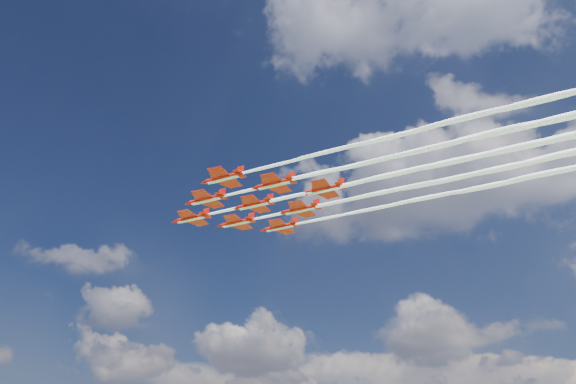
% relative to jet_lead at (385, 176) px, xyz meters
% --- Properties ---
extents(jet_lead, '(115.88, 10.25, 2.98)m').
position_rel_jet_lead_xyz_m(jet_lead, '(0.00, 0.00, 0.00)').
color(jet_lead, red).
extents(jet_row2_port, '(115.88, 10.25, 2.98)m').
position_rel_jet_lead_xyz_m(jet_row2_port, '(9.79, -7.41, 0.00)').
color(jet_row2_port, red).
extents(jet_row2_starb, '(115.88, 10.25, 2.98)m').
position_rel_jet_lead_xyz_m(jet_row2_starb, '(9.38, 7.92, 0.00)').
color(jet_row2_starb, red).
extents(jet_row3_port, '(115.88, 10.25, 2.98)m').
position_rel_jet_lead_xyz_m(jet_row3_port, '(19.58, -14.81, 0.00)').
color(jet_row3_port, red).
extents(jet_row3_centre, '(115.88, 10.25, 2.98)m').
position_rel_jet_lead_xyz_m(jet_row3_centre, '(19.17, 0.52, 0.00)').
color(jet_row3_centre, red).
extents(jet_row3_starb, '(115.88, 10.25, 2.98)m').
position_rel_jet_lead_xyz_m(jet_row3_starb, '(18.76, 15.85, 0.00)').
color(jet_row3_starb, red).
extents(jet_row4_port, '(115.88, 10.25, 2.98)m').
position_rel_jet_lead_xyz_m(jet_row4_port, '(28.96, -6.89, 0.00)').
color(jet_row4_port, red).
extents(jet_row4_starb, '(115.88, 10.25, 2.98)m').
position_rel_jet_lead_xyz_m(jet_row4_starb, '(28.55, 8.44, 0.00)').
color(jet_row4_starb, red).
extents(jet_tail, '(115.88, 10.25, 2.98)m').
position_rel_jet_lead_xyz_m(jet_tail, '(38.34, 1.04, 0.00)').
color(jet_tail, red).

